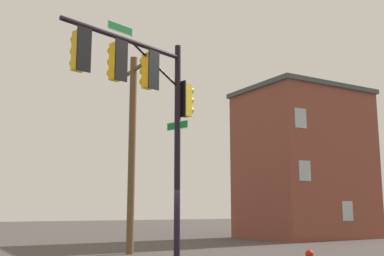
{
  "coord_description": "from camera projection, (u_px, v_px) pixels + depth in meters",
  "views": [
    {
      "loc": [
        7.14,
        13.23,
        1.93
      ],
      "look_at": [
        -0.5,
        0.09,
        4.53
      ],
      "focal_mm": 43.99,
      "sensor_mm": 36.0,
      "label": 1
    }
  ],
  "objects": [
    {
      "name": "signal_pole_assembly",
      "position": [
        146.0,
        94.0,
        14.4
      ],
      "size": [
        4.96,
        1.89,
        7.31
      ],
      "color": "black",
      "rests_on": "ground_plane"
    },
    {
      "name": "utility_pole",
      "position": [
        132.0,
        150.0,
        20.8
      ],
      "size": [
        0.32,
        1.8,
        8.73
      ],
      "color": "brown",
      "rests_on": "ground_plane"
    },
    {
      "name": "brick_building",
      "position": [
        304.0,
        163.0,
        31.72
      ],
      "size": [
        8.19,
        6.35,
        9.87
      ],
      "color": "brown",
      "rests_on": "ground_plane"
    }
  ]
}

